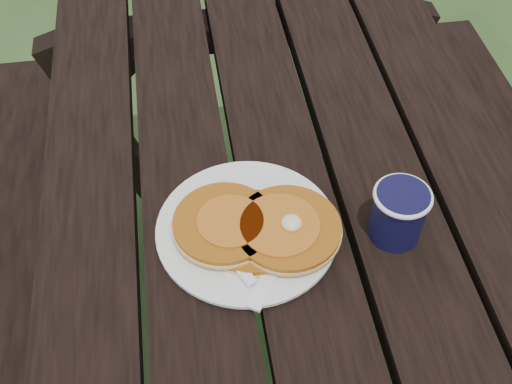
{
  "coord_description": "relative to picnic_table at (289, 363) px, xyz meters",
  "views": [
    {
      "loc": [
        -0.15,
        -0.53,
        1.5
      ],
      "look_at": [
        -0.05,
        0.06,
        0.8
      ],
      "focal_mm": 45.0,
      "sensor_mm": 36.0,
      "label": 1
    }
  ],
  "objects": [
    {
      "name": "picnic_table",
      "position": [
        0.0,
        0.0,
        0.0
      ],
      "size": [
        1.36,
        1.8,
        0.75
      ],
      "color": "black",
      "rests_on": "ground"
    },
    {
      "name": "plate",
      "position": [
        -0.07,
        0.03,
        0.39
      ],
      "size": [
        0.29,
        0.29,
        0.01
      ],
      "primitive_type": "cylinder",
      "rotation": [
        0.0,
        0.0,
        0.15
      ],
      "color": "white",
      "rests_on": "picnic_table"
    },
    {
      "name": "pancake_stack",
      "position": [
        -0.06,
        0.02,
        0.41
      ],
      "size": [
        0.24,
        0.17,
        0.04
      ],
      "rotation": [
        0.0,
        0.0,
        0.03
      ],
      "color": "#B16114",
      "rests_on": "plate"
    },
    {
      "name": "knife",
      "position": [
        -0.04,
        -0.03,
        0.39
      ],
      "size": [
        0.11,
        0.16,
        0.0
      ],
      "primitive_type": "cube",
      "rotation": [
        0.0,
        0.0,
        -0.54
      ],
      "color": "white",
      "rests_on": "plate"
    },
    {
      "name": "fork",
      "position": [
        -0.1,
        -0.02,
        0.4
      ],
      "size": [
        0.1,
        0.16,
        0.01
      ],
      "primitive_type": null,
      "rotation": [
        0.0,
        0.0,
        0.45
      ],
      "color": "white",
      "rests_on": "plate"
    },
    {
      "name": "coffee_cup",
      "position": [
        0.14,
        -0.0,
        0.43
      ],
      "size": [
        0.08,
        0.08,
        0.09
      ],
      "rotation": [
        0.0,
        0.0,
        0.3
      ],
      "color": "black",
      "rests_on": "picnic_table"
    }
  ]
}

